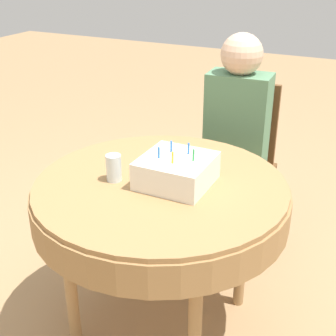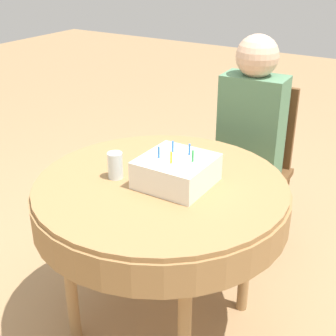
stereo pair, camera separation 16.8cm
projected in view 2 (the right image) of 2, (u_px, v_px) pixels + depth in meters
The scene contains 6 objects.
ground_plane at pixel (162, 321), 2.15m from camera, with size 12.00×12.00×0.00m, color #A37F56.
dining_table at pixel (161, 201), 1.88m from camera, with size 1.02×1.02×0.72m.
chair at pixel (253, 163), 2.58m from camera, with size 0.42×0.42×0.89m.
person at pixel (250, 129), 2.41m from camera, with size 0.33×0.30×1.18m.
birthday_cake at pixel (176, 171), 1.81m from camera, with size 0.26×0.26×0.16m.
drinking_glass at pixel (115, 165), 1.85m from camera, with size 0.06×0.06×0.11m.
Camera 2 is at (0.89, -1.38, 1.57)m, focal length 50.00 mm.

